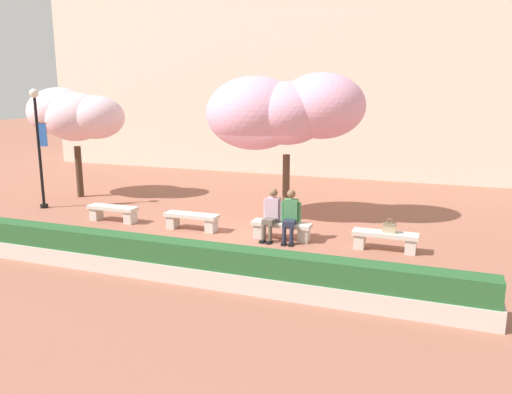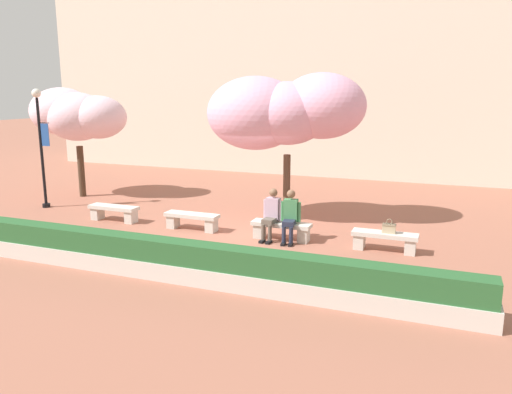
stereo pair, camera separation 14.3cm
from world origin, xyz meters
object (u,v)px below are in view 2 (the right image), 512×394
(stone_bench_near_east, at_px, (385,239))
(cherry_tree_secondary, at_px, (77,115))
(lamp_post_with_banner, at_px, (41,137))
(stone_bench_west_end, at_px, (114,211))
(cherry_tree_main, at_px, (283,111))
(handbag, at_px, (389,228))
(person_seated_right, at_px, (290,214))
(person_seated_left, at_px, (272,212))
(stone_bench_near_west, at_px, (192,219))
(stone_bench_center, at_px, (281,228))

(stone_bench_near_east, relative_size, cherry_tree_secondary, 0.40)
(lamp_post_with_banner, bearing_deg, stone_bench_west_end, -11.81)
(stone_bench_near_east, relative_size, cherry_tree_main, 0.34)
(handbag, bearing_deg, stone_bench_near_east, 175.97)
(stone_bench_west_end, relative_size, stone_bench_near_east, 1.00)
(person_seated_right, distance_m, handbag, 2.38)
(cherry_tree_secondary, bearing_deg, person_seated_left, -17.86)
(handbag, distance_m, cherry_tree_secondary, 11.51)
(stone_bench_near_west, distance_m, lamp_post_with_banner, 6.03)
(stone_bench_near_east, bearing_deg, lamp_post_with_banner, 176.52)
(cherry_tree_main, bearing_deg, cherry_tree_secondary, 175.64)
(cherry_tree_secondary, bearing_deg, handbag, -13.16)
(stone_bench_near_east, bearing_deg, stone_bench_center, 180.00)
(person_seated_left, distance_m, cherry_tree_main, 3.18)
(cherry_tree_main, xyz_separation_m, cherry_tree_secondary, (-7.73, 0.59, -0.26))
(stone_bench_west_end, xyz_separation_m, cherry_tree_secondary, (-3.29, 2.56, 2.56))
(stone_bench_near_east, relative_size, person_seated_left, 1.17)
(lamp_post_with_banner, bearing_deg, cherry_tree_main, 9.90)
(stone_bench_west_end, bearing_deg, lamp_post_with_banner, 168.19)
(stone_bench_near_west, bearing_deg, cherry_tree_main, 45.99)
(stone_bench_west_end, height_order, person_seated_left, person_seated_left)
(stone_bench_near_east, xyz_separation_m, handbag, (0.09, -0.01, 0.29))
(handbag, xyz_separation_m, lamp_post_with_banner, (-10.82, 0.66, 1.68))
(stone_bench_center, height_order, cherry_tree_secondary, cherry_tree_secondary)
(stone_bench_near_west, xyz_separation_m, cherry_tree_main, (1.91, 1.97, 2.82))
(stone_bench_near_west, bearing_deg, stone_bench_west_end, 180.00)
(handbag, distance_m, cherry_tree_main, 4.58)
(person_seated_right, distance_m, cherry_tree_secondary, 9.25)
(stone_bench_near_west, height_order, lamp_post_with_banner, lamp_post_with_banner)
(stone_bench_center, distance_m, person_seated_left, 0.47)
(person_seated_left, xyz_separation_m, handbag, (2.86, 0.05, -0.12))
(stone_bench_west_end, distance_m, handbag, 7.70)
(stone_bench_center, relative_size, person_seated_left, 1.17)
(person_seated_right, bearing_deg, stone_bench_center, 167.64)
(lamp_post_with_banner, bearing_deg, stone_bench_near_east, -3.48)
(stone_bench_center, relative_size, person_seated_right, 1.17)
(lamp_post_with_banner, bearing_deg, handbag, -3.49)
(stone_bench_west_end, height_order, cherry_tree_main, cherry_tree_main)
(person_seated_left, relative_size, person_seated_right, 1.00)
(cherry_tree_main, bearing_deg, stone_bench_near_west, -134.01)
(stone_bench_near_west, xyz_separation_m, stone_bench_near_east, (5.08, 0.00, 0.00))
(stone_bench_near_east, height_order, lamp_post_with_banner, lamp_post_with_banner)
(handbag, height_order, lamp_post_with_banner, lamp_post_with_banner)
(cherry_tree_secondary, bearing_deg, lamp_post_with_banner, -85.09)
(stone_bench_near_west, height_order, person_seated_right, person_seated_right)
(person_seated_left, xyz_separation_m, cherry_tree_main, (-0.39, 2.03, 2.42))
(stone_bench_center, distance_m, cherry_tree_main, 3.50)
(person_seated_right, bearing_deg, cherry_tree_main, 113.31)
(stone_bench_near_west, distance_m, stone_bench_near_east, 5.08)
(person_seated_right, xyz_separation_m, cherry_tree_main, (-0.87, 2.03, 2.42))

